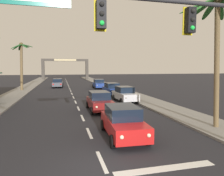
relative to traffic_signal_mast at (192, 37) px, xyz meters
name	(u,v)px	position (x,y,z in m)	size (l,w,h in m)	color
ground_plane	(104,168)	(-3.33, 0.31, -4.90)	(220.00, 220.00, 0.00)	#232328
sidewalk_right	(129,94)	(4.47, 20.31, -4.83)	(3.20, 110.00, 0.14)	gray
sidewalk_left	(8,98)	(-11.13, 20.31, -4.83)	(3.20, 110.00, 0.14)	gray
lane_markings	(76,96)	(-2.92, 20.28, -4.89)	(4.28, 87.37, 0.01)	silver
traffic_signal_mast	(192,37)	(0.00, 0.00, 0.00)	(10.25, 0.40, 6.84)	#2D2D33
sedan_lead_at_stop_bar	(123,121)	(-1.63, 3.50, -4.04)	(2.09, 4.51, 1.68)	red
sedan_third_in_queue	(99,101)	(-1.61, 10.56, -4.04)	(1.95, 4.45, 1.68)	maroon
sedan_oncoming_far	(58,83)	(-5.42, 33.59, -4.04)	(2.12, 4.52, 1.68)	#4C515B
sedan_parked_nearest_kerb	(125,94)	(2.01, 14.66, -4.04)	(2.04, 4.49, 1.68)	silver
sedan_parked_mid_kerb	(112,89)	(1.95, 20.29, -4.04)	(2.06, 4.49, 1.68)	navy
sedan_parked_far_kerb	(99,84)	(1.87, 29.86, -4.04)	(2.02, 4.48, 1.68)	navy
palm_left_third	(21,58)	(-10.91, 28.96, 0.34)	(3.43, 3.44, 7.79)	brown
palm_right_nearest	(217,25)	(4.08, 3.52, 1.35)	(4.54, 4.62, 8.04)	brown
town_gateway_arch	(65,66)	(-3.33, 59.34, -0.67)	(14.33, 0.90, 6.54)	#423D38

